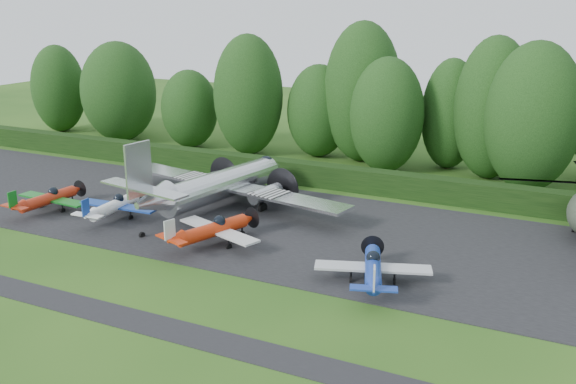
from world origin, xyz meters
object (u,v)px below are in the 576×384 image
at_px(light_plane_red, 48,199).
at_px(light_plane_blue, 373,268).
at_px(transport_plane, 219,185).
at_px(light_plane_white, 115,206).
at_px(light_plane_orange, 213,230).

bearing_deg(light_plane_red, light_plane_blue, -7.37).
xyz_separation_m(transport_plane, light_plane_red, (-11.64, -6.31, -0.91)).
xyz_separation_m(light_plane_red, light_plane_blue, (27.01, -1.97, 0.05)).
height_order(light_plane_red, light_plane_white, light_plane_white).
bearing_deg(transport_plane, light_plane_orange, -72.25).
xyz_separation_m(light_plane_white, light_plane_orange, (9.53, -1.43, 0.08)).
relative_size(light_plane_orange, light_plane_blue, 1.03).
bearing_deg(light_plane_red, light_plane_white, 5.00).
bearing_deg(light_plane_orange, light_plane_blue, -25.96).
bearing_deg(light_plane_blue, light_plane_white, -168.64).
bearing_deg(transport_plane, light_plane_white, -147.29).
bearing_deg(light_plane_white, transport_plane, 46.27).
xyz_separation_m(light_plane_orange, light_plane_blue, (11.66, -1.38, -0.04)).
bearing_deg(light_plane_white, light_plane_blue, -4.53).
distance_m(transport_plane, light_plane_red, 13.27).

